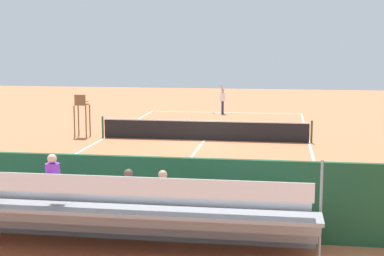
{
  "coord_description": "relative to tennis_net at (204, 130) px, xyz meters",
  "views": [
    {
      "loc": [
        -3.6,
        27.77,
        4.85
      ],
      "look_at": [
        0.0,
        4.0,
        1.2
      ],
      "focal_mm": 54.8,
      "sensor_mm": 36.0,
      "label": 1
    }
  ],
  "objects": [
    {
      "name": "ground_plane",
      "position": [
        0.0,
        0.0,
        -0.5
      ],
      "size": [
        60.0,
        60.0,
        0.0
      ],
      "primitive_type": "plane",
      "color": "#CC7047"
    },
    {
      "name": "court_line_markings",
      "position": [
        0.0,
        -0.04,
        -0.5
      ],
      "size": [
        10.1,
        22.2,
        0.01
      ],
      "color": "white",
      "rests_on": "ground"
    },
    {
      "name": "tennis_net",
      "position": [
        0.0,
        0.0,
        0.0
      ],
      "size": [
        10.3,
        0.1,
        1.07
      ],
      "color": "black",
      "rests_on": "ground"
    },
    {
      "name": "backdrop_wall",
      "position": [
        0.0,
        14.0,
        0.5
      ],
      "size": [
        18.0,
        0.16,
        2.0
      ],
      "primitive_type": "cube",
      "color": "#1E4C2D",
      "rests_on": "ground"
    },
    {
      "name": "bleacher_stand",
      "position": [
        0.01,
        15.35,
        0.44
      ],
      "size": [
        9.06,
        2.4,
        2.48
      ],
      "color": "gray",
      "rests_on": "ground"
    },
    {
      "name": "umpire_chair",
      "position": [
        6.2,
        -0.08,
        0.81
      ],
      "size": [
        0.67,
        0.67,
        2.14
      ],
      "color": "brown",
      "rests_on": "ground"
    },
    {
      "name": "courtside_bench",
      "position": [
        -1.64,
        13.27,
        0.06
      ],
      "size": [
        1.8,
        0.4,
        0.93
      ],
      "color": "#33383D",
      "rests_on": "ground"
    },
    {
      "name": "equipment_bag",
      "position": [
        -0.12,
        13.4,
        -0.32
      ],
      "size": [
        0.9,
        0.36,
        0.36
      ],
      "primitive_type": "cube",
      "color": "#B22D2D",
      "rests_on": "ground"
    },
    {
      "name": "tennis_player",
      "position": [
        0.13,
        -10.28,
        0.51
      ],
      "size": [
        0.37,
        0.53,
        1.93
      ],
      "color": "navy",
      "rests_on": "ground"
    },
    {
      "name": "tennis_racket",
      "position": [
        0.51,
        -10.3,
        -0.49
      ],
      "size": [
        0.56,
        0.46,
        0.03
      ],
      "color": "black",
      "rests_on": "ground"
    },
    {
      "name": "tennis_ball_near",
      "position": [
        1.78,
        -7.62,
        -0.47
      ],
      "size": [
        0.07,
        0.07,
        0.07
      ],
      "primitive_type": "sphere",
      "color": "#CCDB33",
      "rests_on": "ground"
    }
  ]
}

